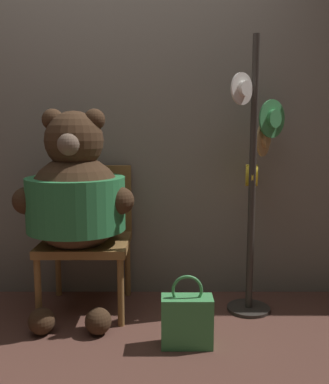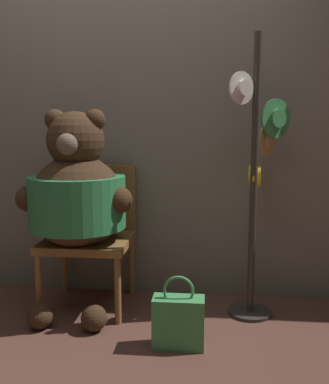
{
  "view_description": "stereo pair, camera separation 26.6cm",
  "coord_description": "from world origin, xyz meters",
  "px_view_note": "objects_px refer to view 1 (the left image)",
  "views": [
    {
      "loc": [
        0.36,
        -2.27,
        1.17
      ],
      "look_at": [
        0.36,
        0.36,
        0.79
      ],
      "focal_mm": 40.0,
      "sensor_mm": 36.0,
      "label": 1
    },
    {
      "loc": [
        0.62,
        -2.26,
        1.17
      ],
      "look_at": [
        0.36,
        0.36,
        0.79
      ],
      "focal_mm": 40.0,
      "sensor_mm": 36.0,
      "label": 2
    }
  ],
  "objects_px": {
    "hat_display_rack": "(254,176)",
    "handbag_on_ground": "(187,320)",
    "teddy_bear": "(75,197)",
    "chair": "(87,231)"
  },
  "relations": [
    {
      "from": "chair",
      "to": "teddy_bear",
      "type": "xyz_separation_m",
      "value": [
        -0.04,
        -0.18,
        0.25
      ]
    },
    {
      "from": "chair",
      "to": "teddy_bear",
      "type": "relative_size",
      "value": 0.72
    },
    {
      "from": "hat_display_rack",
      "to": "handbag_on_ground",
      "type": "bearing_deg",
      "value": -131.16
    },
    {
      "from": "chair",
      "to": "handbag_on_ground",
      "type": "xyz_separation_m",
      "value": [
        0.63,
        -0.57,
        -0.36
      ]
    },
    {
      "from": "handbag_on_ground",
      "to": "teddy_bear",
      "type": "bearing_deg",
      "value": 149.41
    },
    {
      "from": "hat_display_rack",
      "to": "teddy_bear",
      "type": "bearing_deg",
      "value": -173.63
    },
    {
      "from": "teddy_bear",
      "to": "hat_display_rack",
      "type": "bearing_deg",
      "value": 6.37
    },
    {
      "from": "hat_display_rack",
      "to": "handbag_on_ground",
      "type": "distance_m",
      "value": 1.01
    },
    {
      "from": "teddy_bear",
      "to": "hat_display_rack",
      "type": "relative_size",
      "value": 0.74
    },
    {
      "from": "teddy_bear",
      "to": "hat_display_rack",
      "type": "distance_m",
      "value": 1.14
    }
  ]
}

